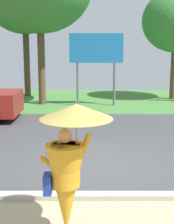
% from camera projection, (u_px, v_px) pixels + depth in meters
% --- Properties ---
extents(ground_plane, '(40.00, 22.00, 0.20)m').
position_uv_depth(ground_plane, '(97.00, 134.00, 11.17)').
color(ground_plane, '#424244').
extents(monk_pedestrian, '(1.12, 1.09, 2.13)m').
position_uv_depth(monk_pedestrian, '(68.00, 165.00, 4.92)').
color(monk_pedestrian, orange).
rests_on(monk_pedestrian, ground_plane).
extents(roadside_billboard, '(2.60, 0.12, 3.50)m').
position_uv_depth(roadside_billboard, '(96.00, 53.00, 15.72)').
color(roadside_billboard, slate).
rests_on(roadside_billboard, ground_plane).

